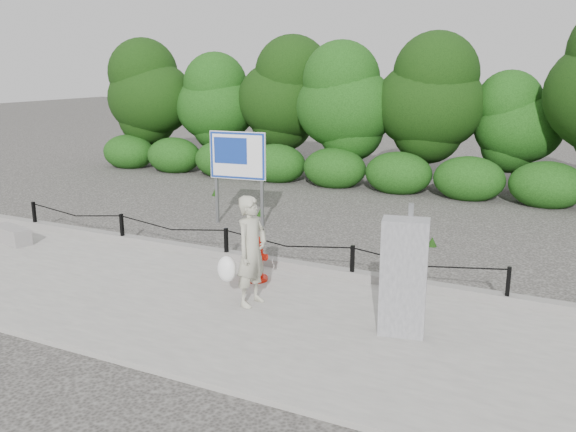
{
  "coord_description": "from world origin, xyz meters",
  "views": [
    {
      "loc": [
        5.87,
        -9.24,
        3.63
      ],
      "look_at": [
        1.19,
        0.2,
        1.0
      ],
      "focal_mm": 38.0,
      "sensor_mm": 36.0,
      "label": 1
    }
  ],
  "objects_px": {
    "fire_hydrant": "(256,259)",
    "utility_cabinet": "(404,277)",
    "advertising_sign": "(238,160)",
    "concrete_block": "(12,235)",
    "pedestrian": "(250,252)"
  },
  "relations": [
    {
      "from": "pedestrian",
      "to": "concrete_block",
      "type": "distance_m",
      "value": 6.1
    },
    {
      "from": "fire_hydrant",
      "to": "advertising_sign",
      "type": "height_order",
      "value": "advertising_sign"
    },
    {
      "from": "pedestrian",
      "to": "concrete_block",
      "type": "height_order",
      "value": "pedestrian"
    },
    {
      "from": "concrete_block",
      "to": "advertising_sign",
      "type": "height_order",
      "value": "advertising_sign"
    },
    {
      "from": "advertising_sign",
      "to": "concrete_block",
      "type": "bearing_deg",
      "value": -139.86
    },
    {
      "from": "utility_cabinet",
      "to": "advertising_sign",
      "type": "xyz_separation_m",
      "value": [
        -5.08,
        4.22,
        0.64
      ]
    },
    {
      "from": "pedestrian",
      "to": "utility_cabinet",
      "type": "distance_m",
      "value": 2.35
    },
    {
      "from": "pedestrian",
      "to": "utility_cabinet",
      "type": "height_order",
      "value": "utility_cabinet"
    },
    {
      "from": "fire_hydrant",
      "to": "advertising_sign",
      "type": "bearing_deg",
      "value": 135.12
    },
    {
      "from": "utility_cabinet",
      "to": "advertising_sign",
      "type": "distance_m",
      "value": 6.64
    },
    {
      "from": "fire_hydrant",
      "to": "pedestrian",
      "type": "xyz_separation_m",
      "value": [
        0.43,
        -0.94,
        0.44
      ]
    },
    {
      "from": "pedestrian",
      "to": "utility_cabinet",
      "type": "bearing_deg",
      "value": -83.28
    },
    {
      "from": "pedestrian",
      "to": "advertising_sign",
      "type": "height_order",
      "value": "advertising_sign"
    },
    {
      "from": "fire_hydrant",
      "to": "utility_cabinet",
      "type": "bearing_deg",
      "value": -8.67
    },
    {
      "from": "utility_cabinet",
      "to": "advertising_sign",
      "type": "relative_size",
      "value": 0.82
    }
  ]
}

